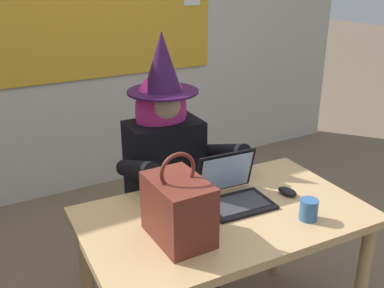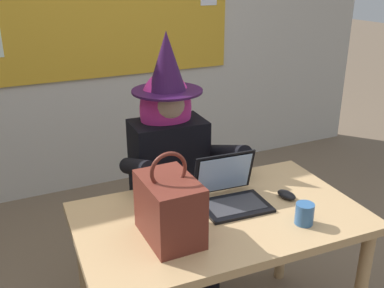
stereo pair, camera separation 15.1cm
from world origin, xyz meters
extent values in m
cube|color=beige|center=(0.00, 2.13, 1.37)|extent=(5.45, 0.10, 2.74)
cube|color=gold|center=(0.00, 2.06, 1.55)|extent=(2.40, 0.02, 1.20)
cube|color=tan|center=(0.05, 0.05, 0.73)|extent=(1.32, 0.82, 0.04)
cylinder|color=tan|center=(0.61, -0.30, 0.35)|extent=(0.06, 0.06, 0.71)
cylinder|color=tan|center=(-0.51, 0.40, 0.35)|extent=(0.06, 0.06, 0.71)
cylinder|color=tan|center=(0.65, 0.34, 0.35)|extent=(0.06, 0.06, 0.71)
cube|color=#2D3347|center=(0.09, 0.71, 0.44)|extent=(0.44, 0.44, 0.04)
cube|color=#2D3347|center=(0.10, 0.90, 0.68)|extent=(0.38, 0.06, 0.45)
cylinder|color=#262628|center=(0.25, 0.53, 0.21)|extent=(0.04, 0.04, 0.42)
cylinder|color=#262628|center=(-0.09, 0.54, 0.21)|extent=(0.04, 0.04, 0.42)
cylinder|color=#262628|center=(0.26, 0.87, 0.21)|extent=(0.04, 0.04, 0.42)
cylinder|color=#262628|center=(-0.08, 0.88, 0.21)|extent=(0.04, 0.04, 0.42)
cylinder|color=black|center=(0.17, 0.34, 0.23)|extent=(0.11, 0.11, 0.46)
cylinder|color=black|center=(-0.03, 0.35, 0.23)|extent=(0.11, 0.11, 0.46)
cylinder|color=black|center=(0.18, 0.51, 0.49)|extent=(0.17, 0.43, 0.15)
cylinder|color=black|center=(-0.02, 0.52, 0.49)|extent=(0.17, 0.43, 0.15)
cube|color=black|center=(0.09, 0.73, 0.72)|extent=(0.43, 0.28, 0.52)
cylinder|color=black|center=(0.32, 0.48, 0.83)|extent=(0.11, 0.47, 0.24)
cylinder|color=black|center=(-0.18, 0.51, 0.83)|extent=(0.11, 0.47, 0.24)
sphere|color=#D1A889|center=(0.09, 0.73, 1.08)|extent=(0.20, 0.20, 0.20)
ellipsoid|color=#D82D8C|center=(0.09, 0.76, 1.04)|extent=(0.31, 0.24, 0.44)
cylinder|color=#2D0F38|center=(0.09, 0.73, 1.15)|extent=(0.39, 0.39, 0.01)
cone|color=#2D0F38|center=(0.09, 0.73, 1.31)|extent=(0.21, 0.21, 0.32)
cube|color=black|center=(0.14, 0.07, 0.76)|extent=(0.32, 0.24, 0.01)
cube|color=#333338|center=(0.14, 0.07, 0.76)|extent=(0.27, 0.17, 0.00)
cube|color=black|center=(0.15, 0.20, 0.87)|extent=(0.31, 0.08, 0.21)
cube|color=#99B7E0|center=(0.15, 0.19, 0.87)|extent=(0.27, 0.07, 0.19)
ellipsoid|color=black|center=(0.41, 0.04, 0.77)|extent=(0.08, 0.11, 0.03)
cube|color=maroon|center=(-0.22, -0.02, 0.88)|extent=(0.20, 0.30, 0.26)
torus|color=maroon|center=(-0.22, -0.02, 1.05)|extent=(0.16, 0.02, 0.16)
cylinder|color=#336099|center=(0.34, -0.18, 0.80)|extent=(0.08, 0.08, 0.09)
camera|label=1|loc=(-0.96, -1.40, 1.78)|focal=41.75mm
camera|label=2|loc=(-0.82, -1.47, 1.78)|focal=41.75mm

